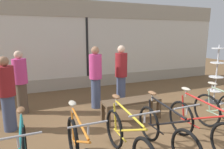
# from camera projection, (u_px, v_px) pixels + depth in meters

# --- Properties ---
(ground_plane) EXTENTS (24.00, 24.00, 0.00)m
(ground_plane) POSITION_uv_depth(u_px,v_px,m) (146.00, 138.00, 3.93)
(ground_plane) COLOR brown
(shop_back_wall) EXTENTS (12.00, 0.08, 3.20)m
(shop_back_wall) POSITION_uv_depth(u_px,v_px,m) (87.00, 44.00, 7.39)
(shop_back_wall) COLOR #B2A893
(shop_back_wall) RESTS_ON ground_plane
(bicycle_center_left) EXTENTS (0.46, 1.74, 1.03)m
(bicycle_center_left) POSITION_uv_depth(u_px,v_px,m) (127.00, 141.00, 3.11)
(bicycle_center_left) COLOR black
(bicycle_center_left) RESTS_ON ground_plane
(bicycle_center) EXTENTS (0.46, 1.68, 1.02)m
(bicycle_center) POSITION_uv_depth(u_px,v_px,m) (165.00, 133.00, 3.37)
(bicycle_center) COLOR black
(bicycle_center) RESTS_ON ground_plane
(bicycle_center_right) EXTENTS (0.46, 1.77, 1.03)m
(bicycle_center_right) POSITION_uv_depth(u_px,v_px,m) (201.00, 127.00, 3.54)
(bicycle_center_right) COLOR black
(bicycle_center_right) RESTS_ON ground_plane
(accessory_rack) EXTENTS (0.48, 0.48, 1.71)m
(accessory_rack) POSITION_uv_depth(u_px,v_px,m) (216.00, 79.00, 5.91)
(accessory_rack) COLOR #333333
(accessory_rack) RESTS_ON ground_plane
(display_bench) EXTENTS (1.40, 0.44, 0.50)m
(display_bench) POSITION_uv_depth(u_px,v_px,m) (131.00, 103.00, 4.72)
(display_bench) COLOR brown
(display_bench) RESTS_ON ground_plane
(customer_near_rack) EXTENTS (0.46, 0.46, 1.71)m
(customer_near_rack) POSITION_uv_depth(u_px,v_px,m) (121.00, 74.00, 5.65)
(customer_near_rack) COLOR #424C6B
(customer_near_rack) RESTS_ON ground_plane
(customer_by_window) EXTENTS (0.39, 0.39, 1.70)m
(customer_by_window) POSITION_uv_depth(u_px,v_px,m) (96.00, 76.00, 5.41)
(customer_by_window) COLOR #424C6B
(customer_by_window) RESTS_ON ground_plane
(customer_mid_floor) EXTENTS (0.47, 0.47, 1.62)m
(customer_mid_floor) POSITION_uv_depth(u_px,v_px,m) (21.00, 81.00, 5.04)
(customer_mid_floor) COLOR brown
(customer_mid_floor) RESTS_ON ground_plane
(customer_near_bench) EXTENTS (0.48, 0.48, 1.58)m
(customer_near_bench) POSITION_uv_depth(u_px,v_px,m) (7.00, 93.00, 4.11)
(customer_near_bench) COLOR #424C6B
(customer_near_bench) RESTS_ON ground_plane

